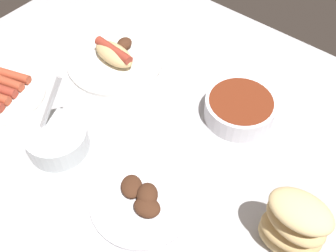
{
  "coord_description": "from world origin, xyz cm",
  "views": [
    {
      "loc": [
        -40.3,
        46.73,
        72.17
      ],
      "look_at": [
        -4.98,
        3.4,
        3.0
      ],
      "focal_mm": 43.39,
      "sensor_mm": 36.0,
      "label": 1
    }
  ],
  "objects": [
    {
      "name": "ground_plane",
      "position": [
        0.0,
        0.0,
        -1.5
      ],
      "size": [
        120.0,
        90.0,
        3.0
      ],
      "primitive_type": "cube",
      "color": "#B2B2B7"
    },
    {
      "name": "bread_stack",
      "position": [
        -37.8,
        9.49,
        7.2
      ],
      "size": [
        12.18,
        9.21,
        14.4
      ],
      "color": "#E5C689",
      "rests_on": "ground_plane"
    },
    {
      "name": "bowl_coleslaw",
      "position": [
        11.26,
        21.17,
        2.98
      ],
      "size": [
        13.36,
        13.36,
        15.34
      ],
      "color": "silver",
      "rests_on": "ground_plane"
    },
    {
      "name": "bowl_chili",
      "position": [
        -14.26,
        -11.21,
        2.89
      ],
      "size": [
        16.16,
        16.16,
        5.29
      ],
      "color": "white",
      "rests_on": "ground_plane"
    },
    {
      "name": "plate_hotdog_assembled",
      "position": [
        20.64,
        -6.32,
        1.68
      ],
      "size": [
        24.64,
        24.64,
        5.61
      ],
      "color": "white",
      "rests_on": "ground_plane"
    },
    {
      "name": "plate_grilled_meat",
      "position": [
        -11.76,
        19.78,
        1.03
      ],
      "size": [
        20.66,
        20.66,
        4.07
      ],
      "color": "white",
      "rests_on": "ground_plane"
    },
    {
      "name": "plate_sausages",
      "position": [
        33.98,
        19.5,
        1.07
      ],
      "size": [
        21.11,
        21.11,
        3.29
      ],
      "color": "white",
      "rests_on": "ground_plane"
    }
  ]
}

